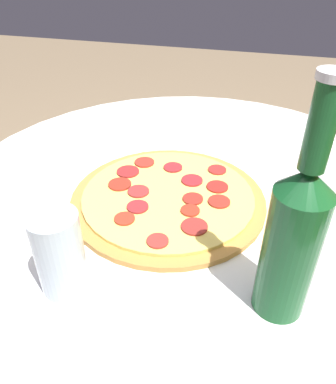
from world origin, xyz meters
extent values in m
cylinder|color=white|center=(0.00, 0.00, 0.38)|extent=(0.10, 0.10, 0.71)
cylinder|color=white|center=(0.00, 0.00, 0.74)|extent=(0.94, 0.94, 0.02)
cylinder|color=#B77F3D|center=(0.06, -0.03, 0.76)|extent=(0.35, 0.35, 0.01)
cylinder|color=#EACC60|center=(0.06, -0.03, 0.77)|extent=(0.30, 0.30, 0.01)
cylinder|color=#A7221D|center=(0.02, 0.05, 0.77)|extent=(0.04, 0.04, 0.00)
cylinder|color=#A22D1D|center=(0.10, 0.02, 0.77)|extent=(0.03, 0.03, 0.00)
cylinder|color=maroon|center=(0.11, -0.07, 0.77)|extent=(0.04, 0.04, 0.00)
cylinder|color=maroon|center=(0.01, -0.13, 0.77)|extent=(0.04, 0.04, 0.00)
cylinder|color=maroon|center=(-0.04, 0.04, 0.77)|extent=(0.04, 0.04, 0.00)
cylinder|color=maroon|center=(0.06, 0.01, 0.77)|extent=(0.04, 0.04, 0.00)
cylinder|color=#9E301E|center=(0.15, -0.08, 0.77)|extent=(0.03, 0.03, 0.00)
cylinder|color=maroon|center=(0.01, 0.00, 0.77)|extent=(0.04, 0.04, 0.00)
cylinder|color=maroon|center=(0.18, -0.01, 0.77)|extent=(0.03, 0.03, 0.00)
cylinder|color=maroon|center=(0.14, 0.03, 0.77)|extent=(0.04, 0.04, 0.00)
cylinder|color=#9E2C21|center=(-0.03, -0.11, 0.77)|extent=(0.04, 0.04, 0.00)
cylinder|color=maroon|center=(-0.03, -0.05, 0.77)|extent=(0.04, 0.04, 0.00)
cylinder|color=maroon|center=(0.07, -0.08, 0.77)|extent=(0.04, 0.04, 0.00)
cylinder|color=maroon|center=(0.06, -0.13, 0.77)|extent=(0.04, 0.04, 0.00)
cylinder|color=maroon|center=(0.06, 0.06, 0.77)|extent=(0.04, 0.04, 0.00)
cylinder|color=#144C23|center=(0.24, 0.16, 0.84)|extent=(0.07, 0.07, 0.18)
cone|color=#144C23|center=(0.24, 0.16, 0.95)|extent=(0.07, 0.07, 0.03)
cylinder|color=#144C23|center=(0.24, 0.16, 1.01)|extent=(0.03, 0.03, 0.09)
cylinder|color=silver|center=(0.24, 0.16, 1.05)|extent=(0.03, 0.03, 0.01)
cylinder|color=#ADBCC6|center=(0.28, -0.12, 0.82)|extent=(0.06, 0.06, 0.12)
camera|label=1|loc=(0.58, 0.11, 1.15)|focal=35.00mm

